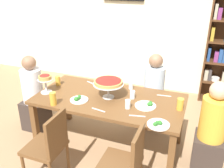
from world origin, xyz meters
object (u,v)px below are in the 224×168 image
Objects in this scene: salad_plate_spare at (147,105)px; water_glass_clear_far at (131,86)px; cutlery_fork_far at (137,116)px; diner_head_west at (34,99)px; cutlery_knife_far at (98,110)px; cutlery_fork_near at (115,87)px; dining_table at (109,103)px; water_glass_clear_near at (132,95)px; diner_head_east at (211,134)px; cutlery_spare_fork at (164,96)px; chair_near_right at (126,162)px; beer_glass_amber_spare at (58,81)px; water_glass_clear_spare at (128,104)px; beer_glass_amber_short at (53,99)px; diner_far_right at (153,96)px; salad_plate_far_diner at (158,124)px; personal_pizza_stand at (45,80)px; cutlery_knife_near at (91,83)px; deep_dish_pizza_stand at (108,83)px; salad_plate_near_diner at (78,99)px; beer_glass_amber_tall at (180,104)px; chair_near_left at (49,145)px.

salad_plate_spare is 2.65× the size of water_glass_clear_far.
salad_plate_spare is 1.39× the size of cutlery_fork_far.
cutlery_fork_far is (1.67, -0.33, 0.25)m from diner_head_west.
salad_plate_spare is 0.58m from cutlery_knife_far.
salad_plate_spare is at bearing -2.50° from diner_head_west.
diner_head_west is at bearing 11.70° from cutlery_fork_near.
water_glass_clear_near is at bearing 18.35° from dining_table.
diner_head_east is 0.72m from cutlery_spare_fork.
diner_head_west is at bearing 64.89° from chair_near_right.
salad_plate_spare is 1.33m from beer_glass_amber_spare.
beer_glass_amber_short is at bearing -164.63° from water_glass_clear_spare.
diner_far_right reaches higher than water_glass_clear_spare.
beer_glass_amber_short is (0.65, -0.43, 0.33)m from diner_head_west.
salad_plate_far_diner is 2.33× the size of water_glass_clear_near.
personal_pizza_stand is at bearing 170.83° from salad_plate_far_diner.
salad_plate_far_diner is 1.31× the size of cutlery_knife_near.
deep_dish_pizza_stand is 0.40m from cutlery_knife_far.
deep_dish_pizza_stand reaches higher than dining_table.
salad_plate_near_diner is 1.61× the size of beer_glass_amber_tall.
salad_plate_far_diner is (0.22, 0.36, 0.27)m from chair_near_right.
beer_glass_amber_tall is 0.60m from water_glass_clear_spare.
water_glass_clear_spare is at bearing -7.46° from diner_head_west.
chair_near_left is 0.55m from beer_glass_amber_short.
diner_head_west is at bearing -167.52° from beer_glass_amber_spare.
diner_head_east is 1.32× the size of chair_near_right.
cutlery_spare_fork is at bearing -6.43° from water_glass_clear_far.
chair_near_right is 9.18× the size of water_glass_clear_far.
salad_plate_far_diner is at bearing 4.58° from cutlery_knife_far.
water_glass_clear_spare is at bearing 122.52° from cutlery_fork_near.
diner_far_right is at bearing 82.59° from water_glass_clear_spare.
dining_table is at bearing 19.84° from cutlery_spare_fork.
water_glass_clear_near reaches higher than salad_plate_spare.
beer_glass_amber_short is 1.60× the size of water_glass_clear_near.
personal_pizza_stand is 1.36× the size of cutlery_fork_far.
personal_pizza_stand is at bearing 65.03° from chair_near_right.
water_glass_clear_near reaches higher than salad_plate_near_diner.
beer_glass_amber_short is at bearing -33.65° from diner_head_west.
cutlery_knife_near is at bearing 140.51° from dining_table.
diner_head_west reaches higher than cutlery_fork_far.
beer_glass_amber_short is 0.90m from cutlery_fork_near.
cutlery_fork_far is at bearing -18.03° from beer_glass_amber_spare.
beer_glass_amber_short is at bearing -139.60° from salad_plate_near_diner.
dining_table is 10.40× the size of cutlery_spare_fork.
chair_near_right is 1.12m from cutlery_spare_fork.
cutlery_fork_near and cutlery_knife_far have the same top height.
cutlery_knife_far is at bearing 143.45° from cutlery_knife_near.
beer_glass_amber_spare is (-1.32, 0.16, 0.05)m from salad_plate_spare.
beer_glass_amber_spare is 1.34m from cutlery_fork_far.
cutlery_fork_near is at bearing -16.77° from chair_near_left.
water_glass_clear_far is at bearing 13.45° from diner_head_west.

